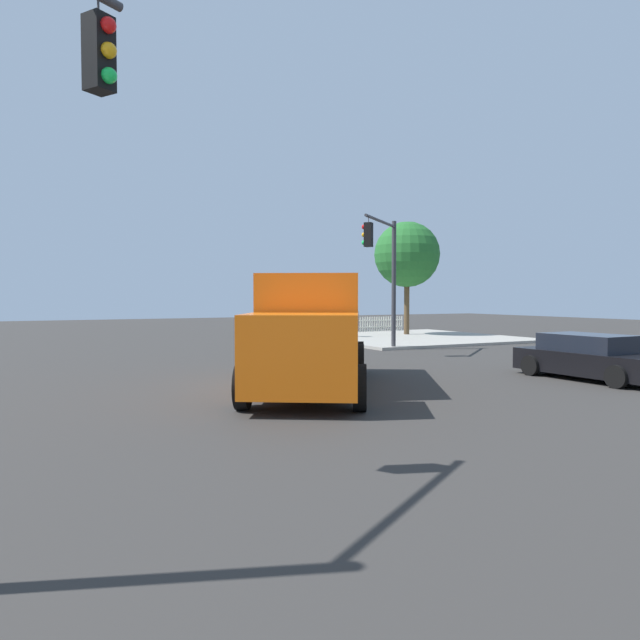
# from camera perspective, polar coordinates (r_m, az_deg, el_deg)

# --- Properties ---
(ground_plane) EXTENTS (100.00, 100.00, 0.00)m
(ground_plane) POSITION_cam_1_polar(r_m,az_deg,el_deg) (15.70, -1.87, -6.51)
(ground_plane) COLOR #33302D
(sidewalk_corner_near) EXTENTS (10.81, 10.81, 0.14)m
(sidewalk_corner_near) POSITION_cam_1_polar(r_m,az_deg,el_deg) (33.30, 8.85, -1.73)
(sidewalk_corner_near) COLOR #9E998E
(sidewalk_corner_near) RESTS_ON ground
(delivery_truck) EXTENTS (6.10, 7.84, 2.95)m
(delivery_truck) POSITION_cam_1_polar(r_m,az_deg,el_deg) (15.33, -0.73, -0.99)
(delivery_truck) COLOR orange
(delivery_truck) RESTS_ON ground
(traffic_light_primary) EXTENTS (3.23, 2.75, 5.68)m
(traffic_light_primary) POSITION_cam_1_polar(r_m,az_deg,el_deg) (25.22, 6.45, 5.65)
(traffic_light_primary) COLOR #38383D
(traffic_light_primary) RESTS_ON sidewalk_corner_near
(sedan_black) EXTENTS (2.12, 4.34, 1.31)m
(sedan_black) POSITION_cam_1_polar(r_m,az_deg,el_deg) (18.64, 25.11, -3.38)
(sedan_black) COLOR black
(sedan_black) RESTS_ON ground
(pedestrian_near_corner) EXTENTS (0.38, 0.45, 1.66)m
(pedestrian_near_corner) POSITION_cam_1_polar(r_m,az_deg,el_deg) (32.69, 3.03, -0.00)
(pedestrian_near_corner) COLOR black
(pedestrian_near_corner) RESTS_ON sidewalk_corner_near
(picket_fence_run) EXTENTS (6.22, 0.05, 0.95)m
(picket_fence_run) POSITION_cam_1_polar(r_m,az_deg,el_deg) (37.57, 4.24, -0.41)
(picket_fence_run) COLOR silver
(picket_fence_run) RESTS_ON sidewalk_corner_near
(shade_tree_near) EXTENTS (3.92, 3.92, 6.75)m
(shade_tree_near) POSITION_cam_1_polar(r_m,az_deg,el_deg) (35.23, 8.57, 6.38)
(shade_tree_near) COLOR brown
(shade_tree_near) RESTS_ON sidewalk_corner_near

